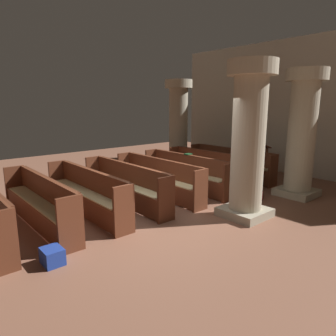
% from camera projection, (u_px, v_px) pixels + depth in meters
% --- Properties ---
extents(ground_plane, '(19.20, 19.20, 0.00)m').
position_uv_depth(ground_plane, '(159.00, 215.00, 6.72)').
color(ground_plane, brown).
extents(back_wall, '(10.00, 0.16, 4.50)m').
position_uv_depth(back_wall, '(300.00, 108.00, 10.15)').
color(back_wall, beige).
rests_on(back_wall, ground).
extents(pew_row_0, '(3.16, 0.47, 0.96)m').
position_uv_depth(pew_row_0, '(230.00, 162.00, 10.00)').
color(pew_row_0, brown).
rests_on(pew_row_0, ground).
extents(pew_row_1, '(3.16, 0.46, 0.96)m').
position_uv_depth(pew_row_1, '(209.00, 167.00, 9.35)').
color(pew_row_1, brown).
rests_on(pew_row_1, ground).
extents(pew_row_2, '(3.16, 0.46, 0.96)m').
position_uv_depth(pew_row_2, '(186.00, 171.00, 8.69)').
color(pew_row_2, brown).
rests_on(pew_row_2, ground).
extents(pew_row_3, '(3.16, 0.47, 0.96)m').
position_uv_depth(pew_row_3, '(158.00, 177.00, 8.04)').
color(pew_row_3, brown).
rests_on(pew_row_3, ground).
extents(pew_row_4, '(3.16, 0.46, 0.96)m').
position_uv_depth(pew_row_4, '(125.00, 183.00, 7.39)').
color(pew_row_4, brown).
rests_on(pew_row_4, ground).
extents(pew_row_5, '(3.16, 0.46, 0.96)m').
position_uv_depth(pew_row_5, '(86.00, 191.00, 6.74)').
color(pew_row_5, brown).
rests_on(pew_row_5, ground).
extents(pew_row_6, '(3.16, 0.47, 0.96)m').
position_uv_depth(pew_row_6, '(39.00, 200.00, 6.09)').
color(pew_row_6, brown).
rests_on(pew_row_6, ground).
extents(pillar_aisle_side, '(1.00, 1.00, 3.24)m').
position_uv_depth(pillar_aisle_side, '(302.00, 132.00, 7.79)').
color(pillar_aisle_side, '#9F967E').
rests_on(pillar_aisle_side, ground).
extents(pillar_far_side, '(1.00, 1.00, 3.24)m').
position_uv_depth(pillar_far_side, '(178.00, 123.00, 11.41)').
color(pillar_far_side, '#9F967E').
rests_on(pillar_far_side, ground).
extents(pillar_aisle_rear, '(0.99, 0.99, 3.24)m').
position_uv_depth(pillar_aisle_rear, '(248.00, 138.00, 6.31)').
color(pillar_aisle_rear, '#9F967E').
rests_on(pillar_aisle_rear, ground).
extents(lectern, '(0.48, 0.45, 1.08)m').
position_uv_depth(lectern, '(261.00, 162.00, 10.27)').
color(lectern, '#562B1A').
rests_on(lectern, ground).
extents(hymn_book, '(0.16, 0.20, 0.03)m').
position_uv_depth(hymn_book, '(188.00, 154.00, 8.79)').
color(hymn_book, '#194723').
rests_on(hymn_book, pew_row_2).
extents(kneeler_box_red, '(0.33, 0.28, 0.22)m').
position_uv_depth(kneeler_box_red, '(254.00, 195.00, 7.81)').
color(kneeler_box_red, maroon).
rests_on(kneeler_box_red, ground).
extents(kneeler_box_blue, '(0.35, 0.29, 0.25)m').
position_uv_depth(kneeler_box_blue, '(52.00, 256.00, 4.65)').
color(kneeler_box_blue, navy).
rests_on(kneeler_box_blue, ground).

